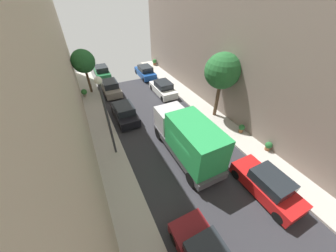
{
  "coord_description": "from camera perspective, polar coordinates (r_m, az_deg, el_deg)",
  "views": [
    {
      "loc": [
        -5.36,
        -7.02,
        9.93
      ],
      "look_at": [
        0.14,
        4.0,
        0.5
      ],
      "focal_mm": 19.21,
      "sensor_mm": 36.0,
      "label": 1
    }
  ],
  "objects": [
    {
      "name": "street_tree_1",
      "position": [
        16.25,
        16.85,
        16.26
      ],
      "size": [
        2.99,
        2.99,
        5.84
      ],
      "color": "brown",
      "rests_on": "sidewalk_right"
    },
    {
      "name": "potted_plant_1",
      "position": [
        15.51,
        29.25,
        -5.49
      ],
      "size": [
        0.5,
        0.5,
        0.73
      ],
      "color": "brown",
      "rests_on": "sidewalk_right"
    },
    {
      "name": "potted_plant_0",
      "position": [
        16.4,
        22.31,
        -0.6
      ],
      "size": [
        0.5,
        0.5,
        0.74
      ],
      "color": "brown",
      "rests_on": "sidewalk_right"
    },
    {
      "name": "parked_car_left_2",
      "position": [
        17.31,
        -13.6,
        4.16
      ],
      "size": [
        1.78,
        4.2,
        1.57
      ],
      "color": "black",
      "rests_on": "ground"
    },
    {
      "name": "potted_plant_2",
      "position": [
        30.48,
        -4.29,
        19.62
      ],
      "size": [
        0.64,
        0.64,
        0.93
      ],
      "color": "brown",
      "rests_on": "sidewalk_right"
    },
    {
      "name": "parked_car_left_4",
      "position": [
        27.66,
        -20.24,
        15.79
      ],
      "size": [
        1.78,
        4.2,
        1.57
      ],
      "color": "#1E6638",
      "rests_on": "ground"
    },
    {
      "name": "lamp_post",
      "position": [
        11.92,
        -19.32,
        5.33
      ],
      "size": [
        0.44,
        0.44,
        5.9
      ],
      "color": "#333338",
      "rests_on": "sidewalk_left"
    },
    {
      "name": "building_right",
      "position": [
        16.05,
        41.51,
        24.04
      ],
      "size": [
        6.0,
        44.0,
        16.89
      ],
      "primitive_type": "cube",
      "color": "gray",
      "rests_on": "ground"
    },
    {
      "name": "ground",
      "position": [
        13.28,
        7.33,
        -11.33
      ],
      "size": [
        32.0,
        32.0,
        0.0
      ],
      "primitive_type": "plane",
      "color": "#2D2D33"
    },
    {
      "name": "street_tree_0",
      "position": [
        22.42,
        -25.31,
        18.01
      ],
      "size": [
        2.47,
        2.47,
        4.82
      ],
      "color": "brown",
      "rests_on": "sidewalk_left"
    },
    {
      "name": "parked_car_right_2",
      "position": [
        21.29,
        -1.56,
        11.81
      ],
      "size": [
        1.78,
        4.2,
        1.57
      ],
      "color": "white",
      "rests_on": "ground"
    },
    {
      "name": "sidewalk_right",
      "position": [
        15.92,
        22.73,
        -4.29
      ],
      "size": [
        2.0,
        44.0,
        0.15
      ],
      "primitive_type": "cube",
      "color": "#B7B2A8",
      "rests_on": "ground"
    },
    {
      "name": "parked_car_right_1",
      "position": [
        12.6,
        28.94,
        -16.02
      ],
      "size": [
        1.78,
        4.2,
        1.57
      ],
      "color": "red",
      "rests_on": "ground"
    },
    {
      "name": "sidewalk_left",
      "position": [
        12.1,
        -14.22,
        -18.84
      ],
      "size": [
        2.0,
        44.0,
        0.15
      ],
      "primitive_type": "cube",
      "color": "#B7B2A8",
      "rests_on": "ground"
    },
    {
      "name": "delivery_truck",
      "position": [
        12.41,
        6.32,
        -3.82
      ],
      "size": [
        2.26,
        6.6,
        3.38
      ],
      "color": "#4C4C51",
      "rests_on": "ground"
    },
    {
      "name": "potted_plant_4",
      "position": [
        22.64,
        -25.04,
        9.61
      ],
      "size": [
        0.62,
        0.62,
        0.87
      ],
      "color": "#B2A899",
      "rests_on": "sidewalk_left"
    },
    {
      "name": "parked_car_left_3",
      "position": [
        22.51,
        -17.73,
        11.52
      ],
      "size": [
        1.78,
        4.2,
        1.57
      ],
      "color": "gray",
      "rests_on": "ground"
    },
    {
      "name": "parked_car_right_3",
      "position": [
        26.25,
        -7.22,
        16.63
      ],
      "size": [
        1.78,
        4.2,
        1.57
      ],
      "color": "#194799",
      "rests_on": "ground"
    }
  ]
}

